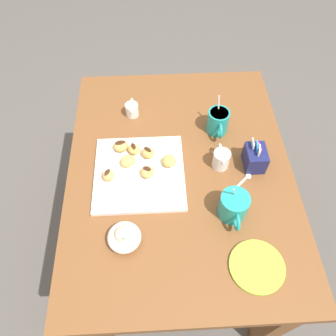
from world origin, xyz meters
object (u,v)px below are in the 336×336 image
at_px(coffee_mug_teal_left, 218,121).
at_px(cream_pitcher_white, 221,159).
at_px(pastry_plate_square, 139,173).
at_px(beignet_3, 169,161).
at_px(beignet_5, 134,149).
at_px(beignet_4, 128,161).
at_px(beignet_1, 121,146).
at_px(beignet_0, 148,153).
at_px(beignet_2, 147,172).
at_px(saucer_lime_left, 257,267).
at_px(ice_cream_bowl, 124,237).
at_px(dining_table, 179,187).
at_px(chocolate_sauce_pitcher, 132,109).
at_px(coffee_mug_teal_right, 234,206).
at_px(beignet_6, 108,176).
at_px(sugar_caddy, 255,158).

xyz_separation_m(coffee_mug_teal_left, cream_pitcher_white, (0.17, -0.01, -0.01)).
bearing_deg(coffee_mug_teal_left, pastry_plate_square, -57.33).
bearing_deg(beignet_3, beignet_5, -115.86).
relative_size(beignet_3, beignet_4, 0.88).
bearing_deg(cream_pitcher_white, beignet_1, -102.60).
height_order(beignet_0, beignet_2, same).
distance_m(pastry_plate_square, beignet_2, 0.04).
height_order(coffee_mug_teal_left, beignet_3, coffee_mug_teal_left).
distance_m(saucer_lime_left, beignet_0, 0.53).
bearing_deg(cream_pitcher_white, ice_cream_bowl, -50.80).
bearing_deg(dining_table, beignet_1, -113.39).
bearing_deg(dining_table, cream_pitcher_white, 94.56).
height_order(cream_pitcher_white, beignet_5, cream_pitcher_white).
height_order(beignet_3, beignet_5, beignet_3).
distance_m(dining_table, beignet_3, 0.17).
bearing_deg(saucer_lime_left, beignet_1, -137.79).
xyz_separation_m(beignet_1, beignet_2, (0.12, 0.10, 0.00)).
bearing_deg(beignet_0, beignet_1, -111.25).
distance_m(cream_pitcher_white, ice_cream_bowl, 0.44).
bearing_deg(cream_pitcher_white, coffee_mug_teal_left, 176.39).
xyz_separation_m(dining_table, coffee_mug_teal_left, (-0.18, 0.16, 0.18)).
bearing_deg(ice_cream_bowl, beignet_2, 162.29).
distance_m(ice_cream_bowl, chocolate_sauce_pitcher, 0.55).
bearing_deg(beignet_4, beignet_3, 85.92).
bearing_deg(beignet_4, coffee_mug_teal_right, 58.69).
distance_m(coffee_mug_teal_left, beignet_0, 0.30).
height_order(beignet_4, beignet_6, beignet_6).
bearing_deg(beignet_0, chocolate_sauce_pitcher, -164.98).
bearing_deg(beignet_2, beignet_3, 119.35).
relative_size(cream_pitcher_white, beignet_5, 2.27).
bearing_deg(coffee_mug_teal_right, dining_table, -139.63).
bearing_deg(cream_pitcher_white, pastry_plate_square, -84.79).
relative_size(chocolate_sauce_pitcher, beignet_5, 2.00).
bearing_deg(beignet_3, beignet_6, -76.56).
bearing_deg(sugar_caddy, beignet_3, -91.07).
bearing_deg(chocolate_sauce_pitcher, dining_table, 31.75).
bearing_deg(pastry_plate_square, cream_pitcher_white, 95.21).
xyz_separation_m(beignet_3, beignet_5, (-0.06, -0.13, -0.00)).
bearing_deg(beignet_3, sugar_caddy, 88.93).
bearing_deg(beignet_4, cream_pitcher_white, 87.85).
bearing_deg(pastry_plate_square, saucer_lime_left, 44.86).
height_order(beignet_0, beignet_3, same).
distance_m(dining_table, beignet_1, 0.28).
relative_size(coffee_mug_teal_left, chocolate_sauce_pitcher, 1.59).
relative_size(pastry_plate_square, chocolate_sauce_pitcher, 3.45).
distance_m(cream_pitcher_white, chocolate_sauce_pitcher, 0.42).
distance_m(coffee_mug_teal_left, beignet_5, 0.34).
xyz_separation_m(beignet_1, beignet_6, (0.13, -0.04, 0.00)).
bearing_deg(ice_cream_bowl, beignet_3, 151.25).
distance_m(beignet_3, beignet_6, 0.22).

